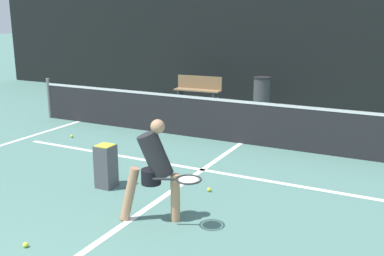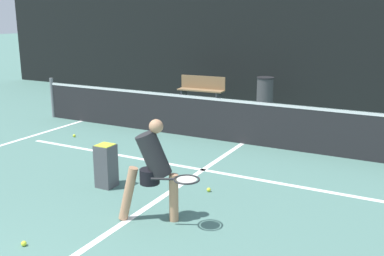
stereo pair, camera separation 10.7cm
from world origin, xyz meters
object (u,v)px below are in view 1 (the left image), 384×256
Objects in this scene: courtside_bench at (198,89)px; ball_hopper at (106,165)px; trash_bin at (262,93)px; player_practicing at (155,167)px.

ball_hopper is at bearing -79.42° from courtside_bench.
ball_hopper is 7.06m from trash_bin.
courtside_bench is at bearing 104.21° from ball_hopper.
player_practicing reaches higher than trash_bin.
courtside_bench is (-3.10, 7.60, -0.30)m from player_practicing.
ball_hopper is at bearing -92.07° from trash_bin.
player_practicing is at bearing -81.95° from trash_bin.
trash_bin is at bearing 0.40° from courtside_bench.
player_practicing is 8.21m from courtside_bench.
player_practicing is at bearing -26.94° from ball_hopper.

